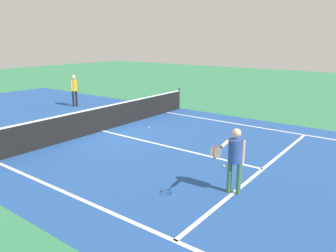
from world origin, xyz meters
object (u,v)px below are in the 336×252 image
Objects in this scene: tennis_ball_mid_court at (224,166)px; player_far at (74,87)px; tennis_ball_near_net at (149,128)px; net at (102,119)px; player_near at (235,154)px.

player_far is at bearing 73.99° from tennis_ball_mid_court.
tennis_ball_near_net is 4.65m from tennis_ball_mid_court.
net is 156.95× the size of tennis_ball_mid_court.
player_near is at bearing -145.03° from tennis_ball_mid_court.
tennis_ball_near_net and tennis_ball_mid_court have the same top height.
net is 5.53m from tennis_ball_mid_court.
player_near is 0.94× the size of player_far.
player_near is at bearing -110.79° from player_far.
net is 6.31× the size of player_far.
player_far is (4.24, 11.17, 0.05)m from player_near.
player_near is 6.12m from tennis_ball_near_net.
tennis_ball_mid_court is (-1.84, -4.26, 0.00)m from tennis_ball_near_net.
player_far is 24.87× the size of tennis_ball_near_net.
tennis_ball_near_net is at bearing -42.57° from net.
net is 6.71× the size of player_near.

